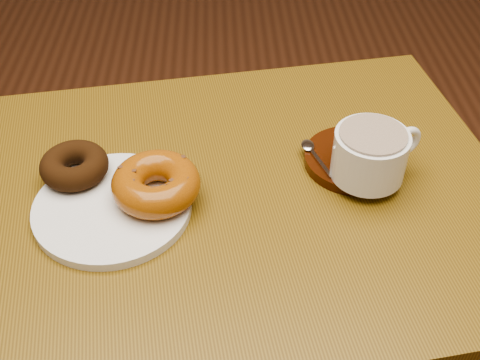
{
  "coord_description": "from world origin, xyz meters",
  "views": [
    {
      "loc": [
        -0.01,
        -0.39,
        1.31
      ],
      "look_at": [
        0.02,
        0.21,
        0.76
      ],
      "focal_mm": 45.0,
      "sensor_mm": 36.0,
      "label": 1
    }
  ],
  "objects_px": {
    "cafe_table": "(227,248)",
    "coffee_cup": "(371,154)",
    "saucer": "(353,159)",
    "donut_plate": "(112,207)"
  },
  "relations": [
    {
      "from": "cafe_table",
      "to": "coffee_cup",
      "type": "bearing_deg",
      "value": -4.74
    },
    {
      "from": "saucer",
      "to": "coffee_cup",
      "type": "relative_size",
      "value": 1.09
    },
    {
      "from": "donut_plate",
      "to": "cafe_table",
      "type": "bearing_deg",
      "value": 11.98
    },
    {
      "from": "donut_plate",
      "to": "saucer",
      "type": "bearing_deg",
      "value": 14.05
    },
    {
      "from": "saucer",
      "to": "coffee_cup",
      "type": "distance_m",
      "value": 0.06
    },
    {
      "from": "saucer",
      "to": "coffee_cup",
      "type": "bearing_deg",
      "value": -72.86
    },
    {
      "from": "saucer",
      "to": "cafe_table",
      "type": "bearing_deg",
      "value": -164.31
    },
    {
      "from": "cafe_table",
      "to": "coffee_cup",
      "type": "height_order",
      "value": "coffee_cup"
    },
    {
      "from": "saucer",
      "to": "donut_plate",
      "type": "bearing_deg",
      "value": -165.95
    },
    {
      "from": "coffee_cup",
      "to": "donut_plate",
      "type": "bearing_deg",
      "value": 164.56
    }
  ]
}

